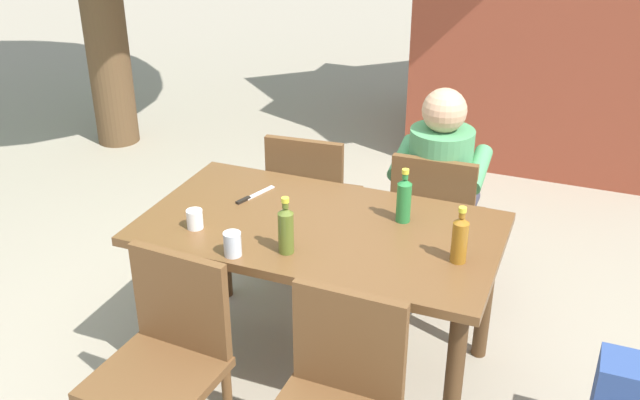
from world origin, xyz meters
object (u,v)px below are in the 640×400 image
object	(u,v)px
chair_far_right	(435,219)
bottle_olive	(286,229)
cup_glass	(233,244)
cup_white	(195,219)
bottle_amber	(460,238)
person_in_white_shirt	(442,181)
bottle_green	(404,199)
table_knife	(253,196)
dining_table	(320,244)
chair_far_left	(311,197)
chair_near_left	(166,354)

from	to	relation	value
chair_far_right	bottle_olive	bearing A→B (deg)	-111.58
cup_glass	bottle_olive	bearing A→B (deg)	28.38
cup_white	bottle_amber	bearing A→B (deg)	7.51
chair_far_right	person_in_white_shirt	xyz separation A→B (m)	(-0.00, 0.11, 0.17)
bottle_green	cup_white	bearing A→B (deg)	-154.16
cup_white	table_knife	size ratio (longest dim) A/B	0.36
bottle_olive	table_knife	xyz separation A→B (m)	(-0.35, 0.40, -0.10)
bottle_amber	cup_glass	xyz separation A→B (m)	(-0.85, -0.29, -0.05)
cup_glass	dining_table	bearing A→B (deg)	57.69
person_in_white_shirt	chair_far_left	bearing A→B (deg)	-171.00
chair_far_left	table_knife	xyz separation A→B (m)	(-0.05, -0.59, 0.27)
chair_far_left	bottle_green	size ratio (longest dim) A/B	3.53
chair_near_left	bottle_green	bearing A→B (deg)	53.42
chair_far_right	chair_near_left	world-z (taller)	same
chair_far_right	person_in_white_shirt	world-z (taller)	person_in_white_shirt
chair_far_left	bottle_green	distance (m)	0.94
dining_table	bottle_amber	distance (m)	0.65
dining_table	table_knife	distance (m)	0.43
bottle_olive	table_knife	distance (m)	0.54
cup_white	chair_far_left	bearing A→B (deg)	81.28
cup_white	table_knife	distance (m)	0.37
dining_table	person_in_white_shirt	xyz separation A→B (m)	(0.35, 0.84, 0.00)
chair_near_left	chair_far_left	bearing A→B (deg)	89.96
table_knife	chair_near_left	bearing A→B (deg)	-86.65
bottle_green	cup_glass	bearing A→B (deg)	-136.04
person_in_white_shirt	bottle_green	distance (m)	0.70
chair_far_left	bottle_olive	world-z (taller)	bottle_olive
dining_table	table_knife	bearing A→B (deg)	160.89
chair_far_left	person_in_white_shirt	xyz separation A→B (m)	(0.69, 0.11, 0.17)
chair_far_right	bottle_amber	xyz separation A→B (m)	(0.27, -0.81, 0.37)
table_knife	cup_glass	bearing A→B (deg)	-72.04
person_in_white_shirt	chair_near_left	bearing A→B (deg)	-113.80
chair_near_left	bottle_amber	world-z (taller)	bottle_amber
dining_table	bottle_amber	world-z (taller)	bottle_amber
bottle_olive	cup_white	world-z (taller)	bottle_olive
chair_far_right	chair_near_left	size ratio (longest dim) A/B	1.00
person_in_white_shirt	cup_glass	world-z (taller)	person_in_white_shirt
dining_table	table_knife	size ratio (longest dim) A/B	6.59
person_in_white_shirt	table_knife	xyz separation A→B (m)	(-0.74, -0.70, 0.10)
chair_far_right	bottle_green	size ratio (longest dim) A/B	3.53
chair_near_left	bottle_green	distance (m)	1.18
bottle_olive	bottle_amber	size ratio (longest dim) A/B	1.02
dining_table	bottle_amber	xyz separation A→B (m)	(0.62, -0.08, 0.20)
chair_far_left	table_knife	bearing A→B (deg)	-95.00
bottle_green	cup_glass	world-z (taller)	bottle_green
dining_table	chair_far_left	xyz separation A→B (m)	(-0.34, 0.73, -0.16)
cup_glass	table_knife	xyz separation A→B (m)	(-0.16, 0.50, -0.05)
chair_far_left	cup_white	bearing A→B (deg)	-98.72
bottle_amber	cup_white	distance (m)	1.12
cup_glass	person_in_white_shirt	bearing A→B (deg)	64.30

